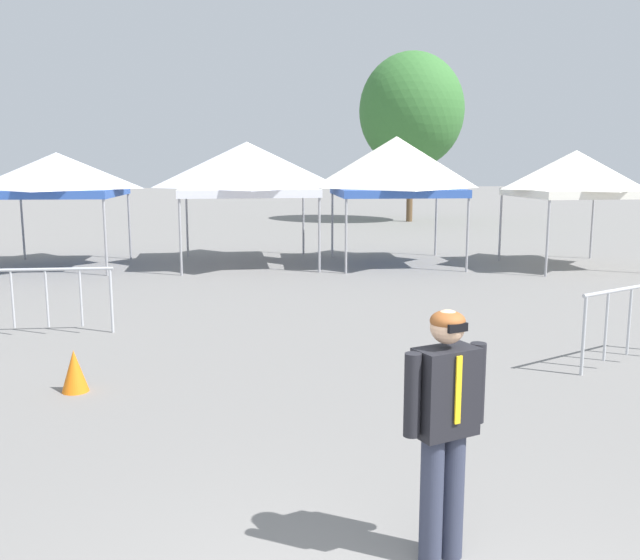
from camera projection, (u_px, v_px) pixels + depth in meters
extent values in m
cylinder|color=#9E9EA3|center=(105.00, 234.00, 16.56)|extent=(0.06, 0.06, 2.04)
cylinder|color=#9E9EA3|center=(22.00, 224.00, 19.23)|extent=(0.06, 0.06, 2.04)
cylinder|color=#9E9EA3|center=(129.00, 223.00, 19.44)|extent=(0.06, 0.06, 2.04)
pyramid|color=white|center=(57.00, 171.00, 17.64)|extent=(3.25, 3.25, 0.91)
cube|color=#3359B2|center=(58.00, 192.00, 17.74)|extent=(3.22, 3.22, 0.20)
cylinder|color=#9E9EA3|center=(180.00, 233.00, 16.58)|extent=(0.06, 0.06, 2.05)
cylinder|color=#9E9EA3|center=(319.00, 231.00, 17.05)|extent=(0.06, 0.06, 2.05)
cylinder|color=#9E9EA3|center=(187.00, 221.00, 19.88)|extent=(0.06, 0.06, 2.05)
cylinder|color=#9E9EA3|center=(303.00, 220.00, 20.34)|extent=(0.06, 0.06, 2.05)
pyramid|color=white|center=(247.00, 165.00, 18.19)|extent=(3.57, 3.57, 1.18)
cube|color=white|center=(247.00, 191.00, 18.31)|extent=(3.54, 3.54, 0.20)
cylinder|color=#9E9EA3|center=(346.00, 232.00, 16.86)|extent=(0.06, 0.06, 2.03)
cylinder|color=#9E9EA3|center=(468.00, 231.00, 17.14)|extent=(0.06, 0.06, 2.03)
cylinder|color=#9E9EA3|center=(332.00, 222.00, 19.85)|extent=(0.06, 0.06, 2.03)
cylinder|color=#9E9EA3|center=(436.00, 221.00, 20.13)|extent=(0.06, 0.06, 2.03)
pyramid|color=white|center=(396.00, 162.00, 18.21)|extent=(3.32, 3.32, 1.34)
cube|color=#3359B2|center=(396.00, 192.00, 18.34)|extent=(3.29, 3.29, 0.20)
cylinder|color=#9E9EA3|center=(548.00, 234.00, 16.44)|extent=(0.06, 0.06, 2.03)
cylinder|color=#9E9EA3|center=(500.00, 224.00, 19.11)|extent=(0.06, 0.06, 2.03)
cylinder|color=#9E9EA3|center=(592.00, 223.00, 19.53)|extent=(0.06, 0.06, 2.03)
pyramid|color=white|center=(576.00, 170.00, 17.73)|extent=(2.95, 2.95, 0.98)
cube|color=white|center=(574.00, 193.00, 17.83)|extent=(2.92, 2.92, 0.20)
cylinder|color=#33384C|center=(431.00, 500.00, 4.71)|extent=(0.16, 0.16, 0.92)
cylinder|color=#33384C|center=(452.00, 495.00, 4.79)|extent=(0.16, 0.16, 0.92)
cube|color=black|center=(445.00, 392.00, 4.62)|extent=(0.48, 0.37, 0.60)
cylinder|color=black|center=(412.00, 395.00, 4.49)|extent=(0.11, 0.11, 0.56)
cylinder|color=black|center=(477.00, 383.00, 4.74)|extent=(0.11, 0.11, 0.56)
sphere|color=#D8A884|center=(448.00, 327.00, 4.54)|extent=(0.23, 0.23, 0.23)
ellipsoid|color=brown|center=(448.00, 321.00, 4.54)|extent=(0.23, 0.23, 0.14)
cube|color=black|center=(458.00, 328.00, 4.45)|extent=(0.15, 0.07, 0.06)
cube|color=yellow|center=(458.00, 390.00, 4.49)|extent=(0.05, 0.03, 0.46)
cylinder|color=brown|center=(410.00, 188.00, 31.42)|extent=(0.28, 0.28, 3.08)
ellipsoid|color=#387233|center=(412.00, 111.00, 30.84)|extent=(4.67, 4.67, 5.14)
cylinder|color=#B7BABF|center=(45.00, 269.00, 10.91)|extent=(2.10, 0.10, 0.05)
cylinder|color=#B7BABF|center=(111.00, 301.00, 11.10)|extent=(0.04, 0.04, 1.05)
cylinder|color=#B7BABF|center=(81.00, 298.00, 11.04)|extent=(0.04, 0.04, 0.92)
cylinder|color=#B7BABF|center=(47.00, 299.00, 10.99)|extent=(0.04, 0.04, 0.92)
cylinder|color=#B7BABF|center=(13.00, 299.00, 10.93)|extent=(0.04, 0.04, 0.92)
cylinder|color=#B7BABF|center=(632.00, 288.00, 9.34)|extent=(1.90, 0.98, 0.05)
cylinder|color=#B7BABF|center=(584.00, 336.00, 8.88)|extent=(0.04, 0.04, 1.05)
cylinder|color=#B7BABF|center=(629.00, 322.00, 9.42)|extent=(0.04, 0.04, 0.92)
cylinder|color=#B7BABF|center=(606.00, 327.00, 9.13)|extent=(0.04, 0.04, 0.92)
cone|color=orange|center=(74.00, 371.00, 8.29)|extent=(0.32, 0.32, 0.51)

